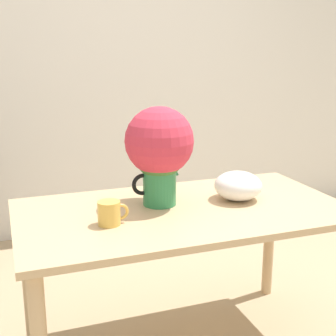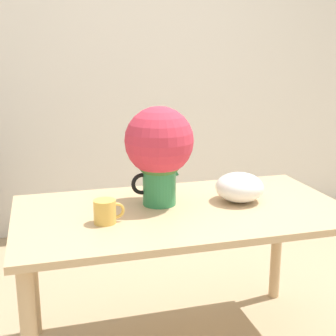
# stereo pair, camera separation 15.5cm
# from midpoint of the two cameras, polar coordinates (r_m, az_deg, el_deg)

# --- Properties ---
(wall_back) EXTENTS (8.00, 0.05, 2.60)m
(wall_back) POSITION_cam_midpoint_polar(r_m,az_deg,el_deg) (3.70, -3.01, 12.38)
(wall_back) COLOR silver
(wall_back) RESTS_ON ground_plane
(table) EXTENTS (1.48, 0.80, 0.73)m
(table) POSITION_cam_midpoint_polar(r_m,az_deg,el_deg) (2.15, 3.80, -7.38)
(table) COLOR tan
(table) RESTS_ON ground_plane
(flower_vase) EXTENTS (0.31, 0.31, 0.45)m
(flower_vase) POSITION_cam_midpoint_polar(r_m,az_deg,el_deg) (2.10, 1.02, 2.38)
(flower_vase) COLOR #2D844C
(flower_vase) RESTS_ON table
(coffee_mug) EXTENTS (0.13, 0.09, 0.10)m
(coffee_mug) POSITION_cam_midpoint_polar(r_m,az_deg,el_deg) (1.93, -5.34, -5.33)
(coffee_mug) COLOR gold
(coffee_mug) RESTS_ON table
(white_bowl) EXTENTS (0.23, 0.23, 0.14)m
(white_bowl) POSITION_cam_midpoint_polar(r_m,az_deg,el_deg) (2.23, 10.69, -2.33)
(white_bowl) COLOR white
(white_bowl) RESTS_ON table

